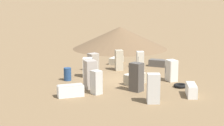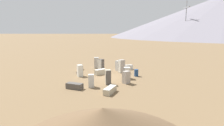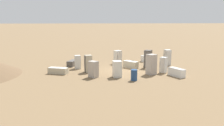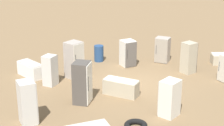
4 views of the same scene
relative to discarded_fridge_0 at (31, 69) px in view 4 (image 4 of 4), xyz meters
The scene contains 13 objects.
ground_plane 5.54m from the discarded_fridge_0, 145.07° to the left, with size 1000.00×1000.00×0.00m, color brown.
discarded_fridge_0 is the anchor object (origin of this frame).
discarded_fridge_1 5.49m from the discarded_fridge_0, behind, with size 0.77×0.81×1.48m.
discarded_fridge_2 7.63m from the discarded_fridge_0, behind, with size 1.00×1.01×1.47m.
discarded_fridge_4 2.41m from the discarded_fridge_0, 152.15° to the left, with size 1.02×1.03×1.93m.
discarded_fridge_5 5.30m from the discarded_fridge_0, 128.61° to the left, with size 1.53×1.67×0.77m.
discarded_fridge_7 1.75m from the discarded_fridge_0, 112.33° to the left, with size 0.85×0.84×1.54m.
discarded_fridge_8 8.06m from the discarded_fridge_0, 121.79° to the left, with size 0.97×0.93×1.58m.
discarded_fridge_9 4.45m from the discarded_fridge_0, 108.39° to the left, with size 1.03×1.04×1.91m.
discarded_fridge_12 5.25m from the discarded_fridge_0, 76.44° to the left, with size 0.68×0.76×1.78m.
discarded_fridge_13 8.47m from the discarded_fridge_0, 159.51° to the left, with size 0.80×0.73×1.70m.
scrap_tire 7.66m from the discarded_fridge_0, 108.91° to the left, with size 0.92×0.92×0.22m.
rusty_barrel 4.30m from the discarded_fridge_0, 169.25° to the right, with size 0.55×0.55×0.95m.
Camera 4 is at (8.20, 15.49, 7.24)m, focal length 60.00 mm.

